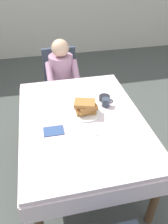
{
  "coord_description": "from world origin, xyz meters",
  "views": [
    {
      "loc": [
        -0.32,
        -1.58,
        2.0
      ],
      "look_at": [
        0.03,
        0.02,
        0.79
      ],
      "focal_mm": 36.21,
      "sensor_mm": 36.0,
      "label": 1
    }
  ],
  "objects_px": {
    "chair_diner": "(61,79)",
    "fork_left_of_plate": "(66,117)",
    "breakfast_stack": "(86,107)",
    "cup_coffee": "(106,102)",
    "dining_table_main": "(82,125)",
    "diner_person": "(62,75)",
    "spoon_near_edge": "(90,136)",
    "knife_right_of_plate": "(106,112)",
    "bowl_butter": "(104,98)",
    "plate_breakfast": "(86,113)"
  },
  "relations": [
    {
      "from": "breakfast_stack",
      "to": "cup_coffee",
      "type": "height_order",
      "value": "breakfast_stack"
    },
    {
      "from": "dining_table_main",
      "to": "chair_diner",
      "type": "bearing_deg",
      "value": 92.19
    },
    {
      "from": "cup_coffee",
      "to": "chair_diner",
      "type": "bearing_deg",
      "value": 106.69
    },
    {
      "from": "diner_person",
      "to": "knife_right_of_plate",
      "type": "distance_m",
      "value": 1.02
    },
    {
      "from": "chair_diner",
      "to": "fork_left_of_plate",
      "type": "height_order",
      "value": "chair_diner"
    },
    {
      "from": "cup_coffee",
      "to": "plate_breakfast",
      "type": "bearing_deg",
      "value": -160.81
    },
    {
      "from": "knife_right_of_plate",
      "to": "diner_person",
      "type": "bearing_deg",
      "value": 12.53
    },
    {
      "from": "chair_diner",
      "to": "plate_breakfast",
      "type": "distance_m",
      "value": 1.14
    },
    {
      "from": "cup_coffee",
      "to": "bowl_butter",
      "type": "xyz_separation_m",
      "value": [
        0.02,
        0.11,
        -0.02
      ]
    },
    {
      "from": "chair_diner",
      "to": "diner_person",
      "type": "bearing_deg",
      "value": 90.0
    },
    {
      "from": "diner_person",
      "to": "bowl_butter",
      "type": "relative_size",
      "value": 10.18
    },
    {
      "from": "dining_table_main",
      "to": "diner_person",
      "type": "height_order",
      "value": "diner_person"
    },
    {
      "from": "cup_coffee",
      "to": "fork_left_of_plate",
      "type": "bearing_deg",
      "value": -166.81
    },
    {
      "from": "chair_diner",
      "to": "cup_coffee",
      "type": "bearing_deg",
      "value": 106.69
    },
    {
      "from": "chair_diner",
      "to": "bowl_butter",
      "type": "relative_size",
      "value": 8.45
    },
    {
      "from": "cup_coffee",
      "to": "fork_left_of_plate",
      "type": "relative_size",
      "value": 0.63
    },
    {
      "from": "diner_person",
      "to": "cup_coffee",
      "type": "bearing_deg",
      "value": 109.43
    },
    {
      "from": "plate_breakfast",
      "to": "cup_coffee",
      "type": "bearing_deg",
      "value": 19.19
    },
    {
      "from": "dining_table_main",
      "to": "chair_diner",
      "type": "xyz_separation_m",
      "value": [
        -0.04,
        1.17,
        -0.12
      ]
    },
    {
      "from": "breakfast_stack",
      "to": "knife_right_of_plate",
      "type": "distance_m",
      "value": 0.21
    },
    {
      "from": "plate_breakfast",
      "to": "spoon_near_edge",
      "type": "height_order",
      "value": "plate_breakfast"
    },
    {
      "from": "bowl_butter",
      "to": "knife_right_of_plate",
      "type": "xyz_separation_m",
      "value": [
        -0.04,
        -0.2,
        -0.02
      ]
    },
    {
      "from": "plate_breakfast",
      "to": "breakfast_stack",
      "type": "xyz_separation_m",
      "value": [
        -0.0,
        -0.0,
        0.07
      ]
    },
    {
      "from": "plate_breakfast",
      "to": "breakfast_stack",
      "type": "height_order",
      "value": "breakfast_stack"
    },
    {
      "from": "dining_table_main",
      "to": "plate_breakfast",
      "type": "bearing_deg",
      "value": 48.68
    },
    {
      "from": "bowl_butter",
      "to": "dining_table_main",
      "type": "bearing_deg",
      "value": -139.62
    },
    {
      "from": "fork_left_of_plate",
      "to": "breakfast_stack",
      "type": "bearing_deg",
      "value": -90.56
    },
    {
      "from": "knife_right_of_plate",
      "to": "fork_left_of_plate",
      "type": "bearing_deg",
      "value": 86.23
    },
    {
      "from": "chair_diner",
      "to": "dining_table_main",
      "type": "bearing_deg",
      "value": 92.19
    },
    {
      "from": "dining_table_main",
      "to": "spoon_near_edge",
      "type": "xyz_separation_m",
      "value": [
        0.02,
        -0.25,
        0.09
      ]
    },
    {
      "from": "diner_person",
      "to": "breakfast_stack",
      "type": "relative_size",
      "value": 4.95
    },
    {
      "from": "spoon_near_edge",
      "to": "diner_person",
      "type": "bearing_deg",
      "value": 92.2
    },
    {
      "from": "dining_table_main",
      "to": "chair_diner",
      "type": "distance_m",
      "value": 1.18
    },
    {
      "from": "diner_person",
      "to": "cup_coffee",
      "type": "distance_m",
      "value": 0.94
    },
    {
      "from": "chair_diner",
      "to": "plate_breakfast",
      "type": "height_order",
      "value": "chair_diner"
    },
    {
      "from": "dining_table_main",
      "to": "bowl_butter",
      "type": "bearing_deg",
      "value": 40.38
    },
    {
      "from": "cup_coffee",
      "to": "breakfast_stack",
      "type": "bearing_deg",
      "value": -160.59
    },
    {
      "from": "fork_left_of_plate",
      "to": "spoon_near_edge",
      "type": "bearing_deg",
      "value": -157.62
    },
    {
      "from": "diner_person",
      "to": "cup_coffee",
      "type": "height_order",
      "value": "diner_person"
    },
    {
      "from": "diner_person",
      "to": "spoon_near_edge",
      "type": "xyz_separation_m",
      "value": [
        0.06,
        -1.27,
        0.07
      ]
    },
    {
      "from": "breakfast_stack",
      "to": "bowl_butter",
      "type": "height_order",
      "value": "breakfast_stack"
    },
    {
      "from": "breakfast_stack",
      "to": "fork_left_of_plate",
      "type": "relative_size",
      "value": 1.26
    },
    {
      "from": "bowl_butter",
      "to": "spoon_near_edge",
      "type": "height_order",
      "value": "bowl_butter"
    },
    {
      "from": "fork_left_of_plate",
      "to": "bowl_butter",
      "type": "bearing_deg",
      "value": -70.53
    },
    {
      "from": "dining_table_main",
      "to": "plate_breakfast",
      "type": "distance_m",
      "value": 0.12
    },
    {
      "from": "dining_table_main",
      "to": "bowl_butter",
      "type": "height_order",
      "value": "bowl_butter"
    },
    {
      "from": "plate_breakfast",
      "to": "fork_left_of_plate",
      "type": "xyz_separation_m",
      "value": [
        -0.19,
        -0.02,
        -0.01
      ]
    },
    {
      "from": "chair_diner",
      "to": "fork_left_of_plate",
      "type": "relative_size",
      "value": 5.17
    },
    {
      "from": "breakfast_stack",
      "to": "bowl_butter",
      "type": "bearing_deg",
      "value": 38.37
    },
    {
      "from": "chair_diner",
      "to": "cup_coffee",
      "type": "xyz_separation_m",
      "value": [
        0.31,
        -1.04,
        0.25
      ]
    }
  ]
}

